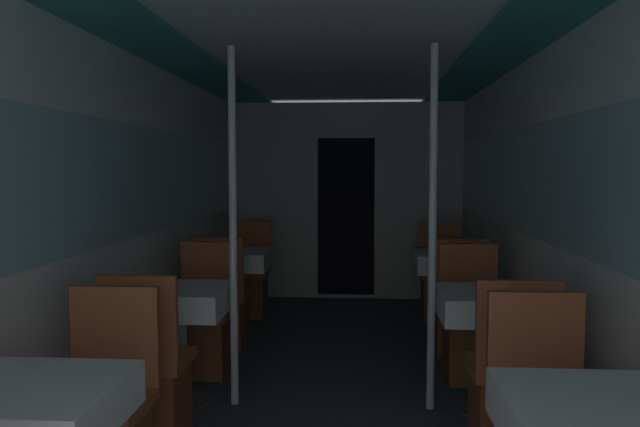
{
  "coord_description": "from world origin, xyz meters",
  "views": [
    {
      "loc": [
        0.19,
        -1.05,
        1.47
      ],
      "look_at": [
        -0.08,
        2.81,
        1.19
      ],
      "focal_mm": 35.0,
      "sensor_mm": 36.0,
      "label": 1
    }
  ],
  "objects_px": {
    "chair_left_far_2": "(248,287)",
    "support_pole_right_1": "(432,229)",
    "chair_left_near_1": "(150,388)",
    "dining_table_left_2": "(237,263)",
    "dining_table_right_2": "(449,265)",
    "dining_table_left_0": "(31,416)",
    "support_pole_left_1": "(233,228)",
    "dining_table_right_1": "(488,310)",
    "chair_left_far_1": "(204,332)",
    "chair_right_near_2": "(458,317)",
    "chair_right_near_1": "(509,397)",
    "dining_table_left_1": "(180,305)",
    "chair_left_near_2": "(223,313)",
    "chair_right_far_1": "(471,337)",
    "chair_right_far_2": "(440,289)"
  },
  "relations": [
    {
      "from": "chair_left_far_2",
      "to": "support_pole_right_1",
      "type": "height_order",
      "value": "support_pole_right_1"
    },
    {
      "from": "chair_left_near_1",
      "to": "dining_table_left_2",
      "type": "distance_m",
      "value": 2.35
    },
    {
      "from": "support_pole_right_1",
      "to": "dining_table_right_2",
      "type": "xyz_separation_m",
      "value": [
        0.34,
        1.75,
        -0.49
      ]
    },
    {
      "from": "dining_table_left_0",
      "to": "support_pole_right_1",
      "type": "distance_m",
      "value": 2.4
    },
    {
      "from": "support_pole_left_1",
      "to": "dining_table_right_1",
      "type": "xyz_separation_m",
      "value": [
        1.56,
        -0.0,
        -0.49
      ]
    },
    {
      "from": "dining_table_right_2",
      "to": "chair_left_far_1",
      "type": "bearing_deg",
      "value": -148.09
    },
    {
      "from": "chair_left_far_1",
      "to": "chair_right_near_2",
      "type": "relative_size",
      "value": 1.0
    },
    {
      "from": "chair_left_far_1",
      "to": "chair_right_near_1",
      "type": "height_order",
      "value": "same"
    },
    {
      "from": "dining_table_left_1",
      "to": "dining_table_right_1",
      "type": "xyz_separation_m",
      "value": [
        1.9,
        0.0,
        0.0
      ]
    },
    {
      "from": "chair_left_near_1",
      "to": "chair_right_near_1",
      "type": "distance_m",
      "value": 1.9
    },
    {
      "from": "chair_left_near_2",
      "to": "support_pole_right_1",
      "type": "xyz_separation_m",
      "value": [
        1.56,
        -1.18,
        0.81
      ]
    },
    {
      "from": "dining_table_left_1",
      "to": "chair_left_near_1",
      "type": "distance_m",
      "value": 0.66
    },
    {
      "from": "chair_right_far_1",
      "to": "dining_table_right_2",
      "type": "xyz_separation_m",
      "value": [
        -0.0,
        1.18,
        0.33
      ]
    },
    {
      "from": "dining_table_right_1",
      "to": "chair_right_near_2",
      "type": "xyz_separation_m",
      "value": [
        0.0,
        1.18,
        -0.33
      ]
    },
    {
      "from": "dining_table_left_2",
      "to": "chair_left_near_1",
      "type": "bearing_deg",
      "value": -90.0
    },
    {
      "from": "support_pole_left_1",
      "to": "dining_table_right_2",
      "type": "relative_size",
      "value": 3.02
    },
    {
      "from": "support_pole_right_1",
      "to": "chair_right_near_2",
      "type": "relative_size",
      "value": 2.37
    },
    {
      "from": "chair_left_far_2",
      "to": "support_pole_left_1",
      "type": "bearing_deg",
      "value": 98.36
    },
    {
      "from": "chair_left_far_1",
      "to": "chair_left_far_2",
      "type": "bearing_deg",
      "value": -90.0
    },
    {
      "from": "chair_left_far_1",
      "to": "dining_table_left_2",
      "type": "relative_size",
      "value": 1.27
    },
    {
      "from": "chair_left_far_2",
      "to": "chair_right_far_2",
      "type": "xyz_separation_m",
      "value": [
        1.9,
        0.0,
        0.0
      ]
    },
    {
      "from": "chair_right_near_1",
      "to": "chair_right_far_1",
      "type": "xyz_separation_m",
      "value": [
        0.0,
        1.14,
        0.0
      ]
    },
    {
      "from": "dining_table_left_1",
      "to": "chair_left_near_2",
      "type": "xyz_separation_m",
      "value": [
        -0.0,
        1.18,
        -0.33
      ]
    },
    {
      "from": "chair_left_near_2",
      "to": "support_pole_right_1",
      "type": "height_order",
      "value": "support_pole_right_1"
    },
    {
      "from": "support_pole_left_1",
      "to": "chair_right_near_1",
      "type": "bearing_deg",
      "value": -20.12
    },
    {
      "from": "chair_left_far_1",
      "to": "dining_table_right_1",
      "type": "xyz_separation_m",
      "value": [
        1.9,
        -0.57,
        0.33
      ]
    },
    {
      "from": "dining_table_left_1",
      "to": "chair_left_far_2",
      "type": "distance_m",
      "value": 2.35
    },
    {
      "from": "chair_left_far_1",
      "to": "dining_table_right_2",
      "type": "relative_size",
      "value": 1.27
    },
    {
      "from": "chair_right_near_1",
      "to": "chair_right_far_2",
      "type": "distance_m",
      "value": 2.9
    },
    {
      "from": "chair_left_near_1",
      "to": "chair_left_far_2",
      "type": "relative_size",
      "value": 1.0
    },
    {
      "from": "chair_left_far_2",
      "to": "chair_right_near_2",
      "type": "relative_size",
      "value": 1.0
    },
    {
      "from": "support_pole_right_1",
      "to": "chair_left_far_2",
      "type": "bearing_deg",
      "value": 123.83
    },
    {
      "from": "support_pole_left_1",
      "to": "dining_table_right_2",
      "type": "xyz_separation_m",
      "value": [
        1.56,
        1.75,
        -0.49
      ]
    },
    {
      "from": "dining_table_right_1",
      "to": "chair_right_near_2",
      "type": "height_order",
      "value": "chair_right_near_2"
    },
    {
      "from": "chair_left_near_2",
      "to": "dining_table_left_0",
      "type": "bearing_deg",
      "value": -90.0
    },
    {
      "from": "chair_left_far_1",
      "to": "chair_left_far_2",
      "type": "distance_m",
      "value": 1.75
    },
    {
      "from": "chair_left_far_2",
      "to": "chair_right_far_1",
      "type": "xyz_separation_m",
      "value": [
        1.9,
        -1.75,
        0.0
      ]
    },
    {
      "from": "dining_table_left_1",
      "to": "chair_right_far_2",
      "type": "height_order",
      "value": "chair_right_far_2"
    },
    {
      "from": "chair_right_near_1",
      "to": "chair_right_far_1",
      "type": "height_order",
      "value": "same"
    },
    {
      "from": "chair_left_near_2",
      "to": "chair_right_far_2",
      "type": "height_order",
      "value": "same"
    },
    {
      "from": "chair_left_near_1",
      "to": "support_pole_left_1",
      "type": "distance_m",
      "value": 1.05
    },
    {
      "from": "dining_table_right_1",
      "to": "dining_table_left_2",
      "type": "bearing_deg",
      "value": 137.29
    },
    {
      "from": "chair_left_near_1",
      "to": "chair_right_near_2",
      "type": "xyz_separation_m",
      "value": [
        1.9,
        1.75,
        0.0
      ]
    },
    {
      "from": "support_pole_left_1",
      "to": "support_pole_right_1",
      "type": "distance_m",
      "value": 1.22
    },
    {
      "from": "dining_table_left_0",
      "to": "support_pole_right_1",
      "type": "xyz_separation_m",
      "value": [
        1.56,
        1.75,
        0.49
      ]
    },
    {
      "from": "dining_table_left_1",
      "to": "chair_left_far_1",
      "type": "height_order",
      "value": "chair_left_far_1"
    },
    {
      "from": "dining_table_left_2",
      "to": "dining_table_right_2",
      "type": "height_order",
      "value": "same"
    },
    {
      "from": "chair_left_near_1",
      "to": "dining_table_right_2",
      "type": "bearing_deg",
      "value": 50.74
    },
    {
      "from": "chair_left_near_1",
      "to": "chair_left_near_2",
      "type": "height_order",
      "value": "same"
    },
    {
      "from": "chair_right_near_1",
      "to": "dining_table_left_0",
      "type": "bearing_deg",
      "value": -148.09
    }
  ]
}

